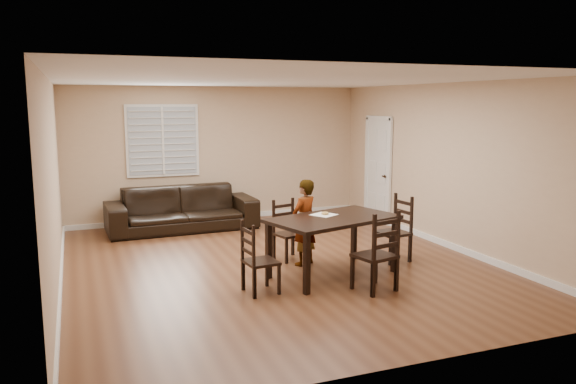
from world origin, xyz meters
The scene contains 11 objects.
ground centered at (0.00, 0.00, 0.00)m, with size 7.00×7.00×0.00m, color brown.
room centered at (0.04, 0.18, 1.81)m, with size 6.04×7.04×2.72m.
dining_table centered at (0.55, -0.77, 0.74)m, with size 1.96×1.43×0.82m.
chair_near centered at (0.25, 0.29, 0.42)m, with size 0.50×0.48×0.92m.
chair_far centered at (0.81, -1.66, 0.48)m, with size 0.56×0.54×1.05m.
chair_left centered at (-0.72, -1.11, 0.42)m, with size 0.43×0.45×0.92m.
chair_right centered at (1.84, -0.42, 0.45)m, with size 0.46×0.49×1.00m.
child centered at (0.38, -0.16, 0.64)m, with size 0.47×0.31×1.28m, color gray.
napkin centered at (0.50, -0.58, 0.83)m, with size 0.30×0.30×0.00m, color beige.
donut centered at (0.52, -0.57, 0.85)m, with size 0.10×0.10×0.04m.
sofa centered at (-0.88, 2.80, 0.40)m, with size 2.76×1.08×0.81m, color black.
Camera 1 is at (-2.74, -7.60, 2.38)m, focal length 35.00 mm.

